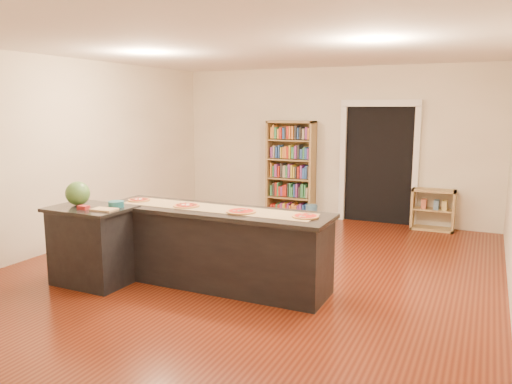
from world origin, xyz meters
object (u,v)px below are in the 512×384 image
at_px(waste_bin, 312,213).
at_px(watermelon, 78,193).
at_px(kitchen_island, 215,247).
at_px(low_shelf, 433,210).
at_px(side_counter, 92,245).
at_px(bookshelf, 291,169).

height_order(waste_bin, watermelon, watermelon).
relative_size(kitchen_island, low_shelf, 3.94).
distance_m(side_counter, bookshelf, 4.56).
height_order(kitchen_island, side_counter, side_counter).
xyz_separation_m(side_counter, low_shelf, (3.39, 4.48, -0.12)).
height_order(kitchen_island, bookshelf, bookshelf).
distance_m(waste_bin, watermelon, 4.57).
relative_size(side_counter, low_shelf, 1.33).
xyz_separation_m(kitchen_island, waste_bin, (-0.05, 3.67, -0.31)).
xyz_separation_m(side_counter, watermelon, (-0.20, 0.02, 0.60)).
relative_size(bookshelf, watermelon, 6.41).
height_order(kitchen_island, watermelon, watermelon).
bearing_deg(side_counter, watermelon, 175.06).
bearing_deg(bookshelf, kitchen_island, -81.72).
distance_m(kitchen_island, side_counter, 1.46).
height_order(side_counter, waste_bin, side_counter).
xyz_separation_m(low_shelf, waste_bin, (-2.09, -0.24, -0.20)).
height_order(side_counter, low_shelf, side_counter).
xyz_separation_m(bookshelf, watermelon, (-0.98, -4.45, 0.16)).
xyz_separation_m(bookshelf, low_shelf, (2.61, 0.01, -0.56)).
bearing_deg(bookshelf, side_counter, -99.89).
distance_m(kitchen_island, watermelon, 1.75).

